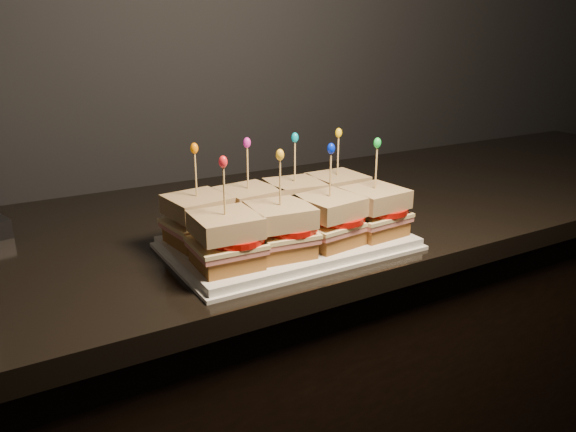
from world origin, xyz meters
TOP-DOWN VIEW (x-y plane):
  - cabinet at (-0.59, 1.68)m, footprint 2.22×0.62m
  - granite_slab at (-0.59, 1.68)m, footprint 2.26×0.66m
  - platter at (-0.85, 1.51)m, footprint 0.37×0.23m
  - platter_rim at (-0.85, 1.51)m, footprint 0.39×0.24m
  - sandwich_0_bread_bot at (-0.98, 1.56)m, footprint 0.10×0.10m
  - sandwich_0_ham at (-0.98, 1.56)m, footprint 0.10×0.10m
  - sandwich_0_cheese at (-0.98, 1.56)m, footprint 0.11×0.10m
  - sandwich_0_tomato at (-0.97, 1.55)m, footprint 0.09×0.09m
  - sandwich_0_bread_top at (-0.98, 1.56)m, footprint 0.10×0.10m
  - sandwich_0_pick at (-0.98, 1.56)m, footprint 0.00×0.00m
  - sandwich_0_frill at (-0.98, 1.56)m, footprint 0.01×0.01m
  - sandwich_1_bread_bot at (-0.89, 1.56)m, footprint 0.09×0.09m
  - sandwich_1_ham at (-0.89, 1.56)m, footprint 0.10×0.10m
  - sandwich_1_cheese at (-0.89, 1.56)m, footprint 0.11×0.10m
  - sandwich_1_tomato at (-0.88, 1.55)m, footprint 0.09×0.09m
  - sandwich_1_bread_top at (-0.89, 1.56)m, footprint 0.10×0.10m
  - sandwich_1_pick at (-0.89, 1.56)m, footprint 0.00×0.00m
  - sandwich_1_frill at (-0.89, 1.56)m, footprint 0.01×0.01m
  - sandwich_2_bread_bot at (-0.80, 1.56)m, footprint 0.10×0.10m
  - sandwich_2_ham at (-0.80, 1.56)m, footprint 0.10×0.10m
  - sandwich_2_cheese at (-0.80, 1.56)m, footprint 0.11×0.10m
  - sandwich_2_tomato at (-0.79, 1.55)m, footprint 0.09×0.09m
  - sandwich_2_bread_top at (-0.80, 1.56)m, footprint 0.10×0.10m
  - sandwich_2_pick at (-0.80, 1.56)m, footprint 0.00×0.00m
  - sandwich_2_frill at (-0.80, 1.56)m, footprint 0.01×0.01m
  - sandwich_3_bread_bot at (-0.71, 1.56)m, footprint 0.09×0.09m
  - sandwich_3_ham at (-0.71, 1.56)m, footprint 0.10×0.09m
  - sandwich_3_cheese at (-0.71, 1.56)m, footprint 0.10×0.09m
  - sandwich_3_tomato at (-0.70, 1.55)m, footprint 0.09×0.09m
  - sandwich_3_bread_top at (-0.71, 1.56)m, footprint 0.09×0.09m
  - sandwich_3_pick at (-0.71, 1.56)m, footprint 0.00×0.00m
  - sandwich_3_frill at (-0.71, 1.56)m, footprint 0.01×0.01m
  - sandwich_4_bread_bot at (-0.98, 1.45)m, footprint 0.09×0.09m
  - sandwich_4_ham at (-0.98, 1.45)m, footprint 0.10×0.09m
  - sandwich_4_cheese at (-0.98, 1.45)m, footprint 0.10×0.10m
  - sandwich_4_tomato at (-0.97, 1.45)m, footprint 0.09×0.09m
  - sandwich_4_bread_top at (-0.98, 1.45)m, footprint 0.09×0.09m
  - sandwich_4_pick at (-0.98, 1.45)m, footprint 0.00×0.00m
  - sandwich_4_frill at (-0.98, 1.45)m, footprint 0.01×0.01m
  - sandwich_5_bread_bot at (-0.89, 1.45)m, footprint 0.09×0.09m
  - sandwich_5_ham at (-0.89, 1.45)m, footprint 0.10×0.10m
  - sandwich_5_cheese at (-0.89, 1.45)m, footprint 0.11×0.10m
  - sandwich_5_tomato at (-0.88, 1.45)m, footprint 0.09×0.09m
  - sandwich_5_bread_top at (-0.89, 1.45)m, footprint 0.10×0.10m
  - sandwich_5_pick at (-0.89, 1.45)m, footprint 0.00×0.00m
  - sandwich_5_frill at (-0.89, 1.45)m, footprint 0.01×0.01m
  - sandwich_6_bread_bot at (-0.80, 1.45)m, footprint 0.10×0.10m
  - sandwich_6_ham at (-0.80, 1.45)m, footprint 0.10×0.10m
  - sandwich_6_cheese at (-0.80, 1.45)m, footprint 0.11×0.10m
  - sandwich_6_tomato at (-0.79, 1.45)m, footprint 0.09×0.09m
  - sandwich_6_bread_top at (-0.80, 1.45)m, footprint 0.10×0.10m
  - sandwich_6_pick at (-0.80, 1.45)m, footprint 0.00×0.00m
  - sandwich_6_frill at (-0.80, 1.45)m, footprint 0.01×0.01m
  - sandwich_7_bread_bot at (-0.71, 1.45)m, footprint 0.09×0.09m
  - sandwich_7_ham at (-0.71, 1.45)m, footprint 0.10×0.10m
  - sandwich_7_cheese at (-0.71, 1.45)m, footprint 0.10×0.10m
  - sandwich_7_tomato at (-0.70, 1.45)m, footprint 0.09×0.09m
  - sandwich_7_bread_top at (-0.71, 1.45)m, footprint 0.09×0.09m
  - sandwich_7_pick at (-0.71, 1.45)m, footprint 0.00×0.00m
  - sandwich_7_frill at (-0.71, 1.45)m, footprint 0.01×0.01m

SIDE VIEW (x-z plane):
  - cabinet at x=-0.59m, z-range 0.00..0.89m
  - granite_slab at x=-0.59m, z-range 0.89..0.93m
  - platter_rim at x=-0.85m, z-range 0.93..0.93m
  - platter at x=-0.85m, z-range 0.93..0.95m
  - sandwich_0_bread_bot at x=-0.98m, z-range 0.95..0.97m
  - sandwich_1_bread_bot at x=-0.89m, z-range 0.95..0.97m
  - sandwich_2_bread_bot at x=-0.80m, z-range 0.95..0.97m
  - sandwich_3_bread_bot at x=-0.71m, z-range 0.95..0.97m
  - sandwich_4_bread_bot at x=-0.98m, z-range 0.95..0.97m
  - sandwich_5_bread_bot at x=-0.89m, z-range 0.95..0.97m
  - sandwich_6_bread_bot at x=-0.80m, z-range 0.95..0.97m
  - sandwich_7_bread_bot at x=-0.71m, z-range 0.95..0.97m
  - sandwich_0_ham at x=-0.98m, z-range 0.97..0.98m
  - sandwich_1_ham at x=-0.89m, z-range 0.97..0.98m
  - sandwich_2_ham at x=-0.80m, z-range 0.97..0.98m
  - sandwich_3_ham at x=-0.71m, z-range 0.97..0.98m
  - sandwich_4_ham at x=-0.98m, z-range 0.97..0.98m
  - sandwich_5_ham at x=-0.89m, z-range 0.97..0.98m
  - sandwich_6_ham at x=-0.80m, z-range 0.97..0.98m
  - sandwich_7_ham at x=-0.71m, z-range 0.97..0.98m
  - sandwich_0_cheese at x=-0.98m, z-range 0.98..0.98m
  - sandwich_1_cheese at x=-0.89m, z-range 0.98..0.98m
  - sandwich_2_cheese at x=-0.80m, z-range 0.98..0.98m
  - sandwich_3_cheese at x=-0.71m, z-range 0.98..0.98m
  - sandwich_4_cheese at x=-0.98m, z-range 0.98..0.98m
  - sandwich_5_cheese at x=-0.89m, z-range 0.98..0.98m
  - sandwich_6_cheese at x=-0.80m, z-range 0.98..0.98m
  - sandwich_7_cheese at x=-0.71m, z-range 0.98..0.98m
  - sandwich_0_tomato at x=-0.97m, z-range 0.98..0.99m
  - sandwich_1_tomato at x=-0.88m, z-range 0.98..0.99m
  - sandwich_2_tomato at x=-0.79m, z-range 0.98..0.99m
  - sandwich_3_tomato at x=-0.70m, z-range 0.98..0.99m
  - sandwich_4_tomato at x=-0.97m, z-range 0.98..0.99m
  - sandwich_5_tomato at x=-0.88m, z-range 0.98..0.99m
  - sandwich_6_tomato at x=-0.79m, z-range 0.98..0.99m
  - sandwich_7_tomato at x=-0.70m, z-range 0.98..0.99m
  - sandwich_0_bread_top at x=-0.98m, z-range 0.99..1.02m
  - sandwich_1_bread_top at x=-0.89m, z-range 0.99..1.02m
  - sandwich_2_bread_top at x=-0.80m, z-range 0.99..1.02m
  - sandwich_3_bread_top at x=-0.71m, z-range 0.99..1.02m
  - sandwich_4_bread_top at x=-0.98m, z-range 0.99..1.02m
  - sandwich_5_bread_top at x=-0.89m, z-range 0.99..1.02m
  - sandwich_6_bread_top at x=-0.80m, z-range 0.99..1.02m
  - sandwich_7_bread_top at x=-0.71m, z-range 0.99..1.02m
  - sandwich_0_pick at x=-0.98m, z-range 1.01..1.10m
  - sandwich_1_pick at x=-0.89m, z-range 1.01..1.10m
  - sandwich_2_pick at x=-0.80m, z-range 1.01..1.10m
  - sandwich_3_pick at x=-0.71m, z-range 1.01..1.10m
  - sandwich_4_pick at x=-0.98m, z-range 1.01..1.10m
  - sandwich_5_pick at x=-0.89m, z-range 1.01..1.10m
  - sandwich_6_pick at x=-0.80m, z-range 1.01..1.10m
  - sandwich_7_pick at x=-0.71m, z-range 1.01..1.10m
  - sandwich_0_frill at x=-0.98m, z-range 1.09..1.11m
  - sandwich_1_frill at x=-0.89m, z-range 1.09..1.11m
  - sandwich_2_frill at x=-0.80m, z-range 1.09..1.11m
  - sandwich_3_frill at x=-0.71m, z-range 1.09..1.11m
  - sandwich_4_frill at x=-0.98m, z-range 1.09..1.11m
  - sandwich_5_frill at x=-0.89m, z-range 1.09..1.11m
  - sandwich_6_frill at x=-0.80m, z-range 1.09..1.11m
  - sandwich_7_frill at x=-0.71m, z-range 1.09..1.11m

